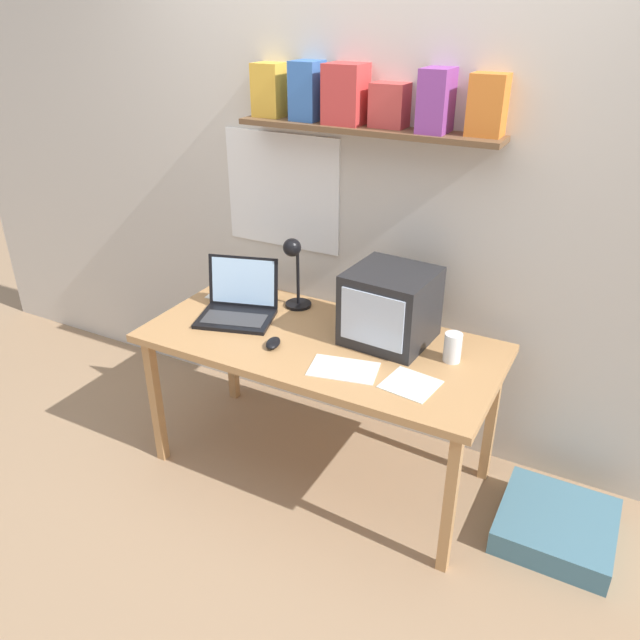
{
  "coord_description": "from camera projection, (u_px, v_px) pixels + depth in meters",
  "views": [
    {
      "loc": [
        1.16,
        -2.16,
        2.09
      ],
      "look_at": [
        0.0,
        0.0,
        0.83
      ],
      "focal_mm": 35.0,
      "sensor_mm": 36.0,
      "label": 1
    }
  ],
  "objects": [
    {
      "name": "ground_plane",
      "position": [
        320.0,
        466.0,
        3.13
      ],
      "size": [
        12.0,
        12.0,
        0.0
      ],
      "primitive_type": "plane",
      "color": "#A17F5F"
    },
    {
      "name": "back_wall",
      "position": [
        371.0,
        184.0,
        2.94
      ],
      "size": [
        5.6,
        0.24,
        2.6
      ],
      "color": "beige",
      "rests_on": "ground_plane"
    },
    {
      "name": "corner_desk",
      "position": [
        320.0,
        351.0,
        2.83
      ],
      "size": [
        1.61,
        0.76,
        0.73
      ],
      "color": "tan",
      "rests_on": "ground_plane"
    },
    {
      "name": "crt_monitor",
      "position": [
        390.0,
        306.0,
        2.73
      ],
      "size": [
        0.38,
        0.38,
        0.33
      ],
      "rotation": [
        0.0,
        0.0,
        -0.07
      ],
      "color": "#232326",
      "rests_on": "corner_desk"
    },
    {
      "name": "laptop",
      "position": [
        239.0,
        302.0,
        2.99
      ],
      "size": [
        0.42,
        0.38,
        0.27
      ],
      "rotation": [
        0.0,
        0.0,
        0.3
      ],
      "color": "black",
      "rests_on": "corner_desk"
    },
    {
      "name": "desk_lamp",
      "position": [
        294.0,
        265.0,
        2.98
      ],
      "size": [
        0.13,
        0.16,
        0.37
      ],
      "rotation": [
        0.0,
        0.0,
        0.02
      ],
      "color": "black",
      "rests_on": "corner_desk"
    },
    {
      "name": "juice_glass",
      "position": [
        452.0,
        349.0,
        2.61
      ],
      "size": [
        0.08,
        0.08,
        0.13
      ],
      "color": "white",
      "rests_on": "corner_desk"
    },
    {
      "name": "computer_mouse",
      "position": [
        273.0,
        343.0,
        2.74
      ],
      "size": [
        0.09,
        0.12,
        0.03
      ],
      "rotation": [
        0.0,
        0.0,
        0.27
      ],
      "color": "black",
      "rests_on": "corner_desk"
    },
    {
      "name": "loose_paper_near_monitor",
      "position": [
        233.0,
        294.0,
        3.23
      ],
      "size": [
        0.25,
        0.2,
        0.0
      ],
      "rotation": [
        0.0,
        0.0,
        0.11
      ],
      "color": "white",
      "rests_on": "corner_desk"
    },
    {
      "name": "printed_handout",
      "position": [
        344.0,
        369.0,
        2.57
      ],
      "size": [
        0.31,
        0.23,
        0.0
      ],
      "rotation": [
        0.0,
        0.0,
        0.22
      ],
      "color": "silver",
      "rests_on": "corner_desk"
    },
    {
      "name": "loose_paper_near_laptop",
      "position": [
        411.0,
        384.0,
        2.47
      ],
      "size": [
        0.23,
        0.22,
        0.0
      ],
      "rotation": [
        0.0,
        0.0,
        -0.13
      ],
      "color": "silver",
      "rests_on": "corner_desk"
    },
    {
      "name": "floor_cushion",
      "position": [
        556.0,
        526.0,
        2.7
      ],
      "size": [
        0.48,
        0.48,
        0.12
      ],
      "color": "teal",
      "rests_on": "ground_plane"
    }
  ]
}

